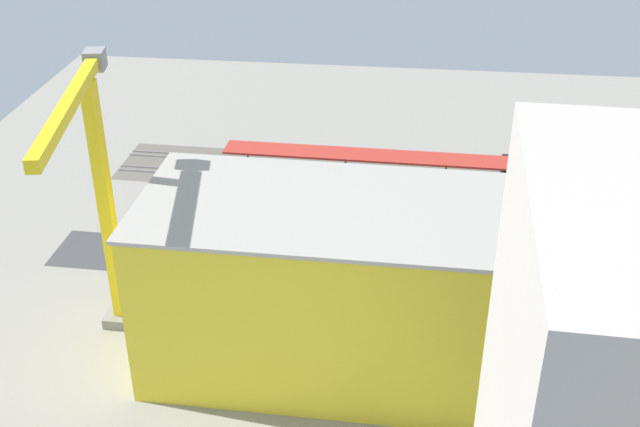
% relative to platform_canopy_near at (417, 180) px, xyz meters
% --- Properties ---
extents(ground_plane, '(148.32, 148.32, 0.00)m').
position_rel_platform_canopy_near_xyz_m(ground_plane, '(0.84, 14.62, -3.74)').
color(ground_plane, gray).
rests_on(ground_plane, ground).
extents(rail_bed, '(92.93, 15.29, 0.01)m').
position_rel_platform_canopy_near_xyz_m(rail_bed, '(0.84, -7.73, -3.73)').
color(rail_bed, '#665E54').
rests_on(rail_bed, ground).
extents(street_asphalt, '(92.85, 10.66, 0.01)m').
position_rel_platform_canopy_near_xyz_m(street_asphalt, '(0.84, 19.27, -3.73)').
color(street_asphalt, '#424244').
rests_on(street_asphalt, ground).
extents(track_rails, '(92.69, 8.85, 0.12)m').
position_rel_platform_canopy_near_xyz_m(track_rails, '(0.84, -7.73, -3.56)').
color(track_rails, '#9E9EA8').
rests_on(track_rails, ground).
extents(platform_canopy_near, '(69.86, 5.87, 3.95)m').
position_rel_platform_canopy_near_xyz_m(platform_canopy_near, '(0.00, 0.00, 0.00)').
color(platform_canopy_near, '#C63D2D').
rests_on(platform_canopy_near, ground).
extents(platform_canopy_far, '(68.60, 5.80, 4.19)m').
position_rel_platform_canopy_near_xyz_m(platform_canopy_far, '(-4.34, -6.58, 0.25)').
color(platform_canopy_far, '#B73328').
rests_on(platform_canopy_far, ground).
extents(locomotive, '(14.43, 2.82, 4.89)m').
position_rel_platform_canopy_near_xyz_m(locomotive, '(-20.28, -10.54, -2.01)').
color(locomotive, black).
rests_on(locomotive, ground).
extents(parked_car_0, '(4.56, 1.89, 1.70)m').
position_rel_platform_canopy_near_xyz_m(parked_car_0, '(-15.79, 15.97, -2.99)').
color(parked_car_0, black).
rests_on(parked_car_0, ground).
extents(parked_car_1, '(4.77, 2.07, 1.65)m').
position_rel_platform_canopy_near_xyz_m(parked_car_1, '(-7.00, 15.90, -2.99)').
color(parked_car_1, black).
rests_on(parked_car_1, ground).
extents(parked_car_2, '(4.13, 1.93, 1.64)m').
position_rel_platform_canopy_near_xyz_m(parked_car_2, '(0.88, 16.17, -3.00)').
color(parked_car_2, black).
rests_on(parked_car_2, ground).
extents(parked_car_3, '(4.15, 1.93, 1.68)m').
position_rel_platform_canopy_near_xyz_m(parked_car_3, '(9.91, 16.27, -2.98)').
color(parked_car_3, black).
rests_on(parked_car_3, ground).
extents(parked_car_4, '(4.02, 1.91, 1.74)m').
position_rel_platform_canopy_near_xyz_m(parked_car_4, '(18.02, 16.47, -2.97)').
color(parked_car_4, black).
rests_on(parked_car_4, ground).
extents(parked_car_5, '(4.41, 1.89, 1.78)m').
position_rel_platform_canopy_near_xyz_m(parked_car_5, '(25.68, 15.90, -2.95)').
color(parked_car_5, black).
rests_on(parked_car_5, ground).
extents(construction_building, '(36.47, 19.00, 18.66)m').
position_rel_platform_canopy_near_xyz_m(construction_building, '(9.38, 36.85, 5.60)').
color(construction_building, yellow).
rests_on(construction_building, ground).
extents(construction_roof_slab, '(37.08, 19.61, 0.40)m').
position_rel_platform_canopy_near_xyz_m(construction_roof_slab, '(9.38, 36.85, 15.13)').
color(construction_roof_slab, '#ADA89E').
rests_on(construction_roof_slab, construction_building).
extents(tower_crane, '(6.23, 26.23, 30.90)m').
position_rel_platform_canopy_near_xyz_m(tower_crane, '(32.80, 35.18, 14.75)').
color(tower_crane, gray).
rests_on(tower_crane, ground).
extents(box_truck_0, '(9.04, 3.25, 3.21)m').
position_rel_platform_canopy_near_xyz_m(box_truck_0, '(-0.76, 21.74, -2.15)').
color(box_truck_0, black).
rests_on(box_truck_0, ground).
extents(box_truck_1, '(9.63, 2.63, 3.35)m').
position_rel_platform_canopy_near_xyz_m(box_truck_1, '(-1.42, 22.29, -2.08)').
color(box_truck_1, black).
rests_on(box_truck_1, ground).
extents(box_truck_2, '(9.77, 3.22, 3.33)m').
position_rel_platform_canopy_near_xyz_m(box_truck_2, '(7.18, 23.26, -2.09)').
color(box_truck_2, black).
rests_on(box_truck_2, ground).
extents(street_tree_0, '(5.41, 5.41, 8.25)m').
position_rel_platform_canopy_near_xyz_m(street_tree_0, '(-11.01, 23.44, 1.79)').
color(street_tree_0, brown).
rests_on(street_tree_0, ground).
extents(street_tree_1, '(5.86, 5.86, 8.70)m').
position_rel_platform_canopy_near_xyz_m(street_tree_1, '(21.97, 25.00, 2.02)').
color(street_tree_1, brown).
rests_on(street_tree_1, ground).
extents(street_tree_2, '(5.77, 5.77, 8.47)m').
position_rel_platform_canopy_near_xyz_m(street_tree_2, '(-13.04, 23.90, 1.83)').
color(street_tree_2, brown).
rests_on(street_tree_2, ground).
extents(street_tree_3, '(6.17, 6.17, 9.14)m').
position_rel_platform_canopy_near_xyz_m(street_tree_3, '(21.35, 24.66, 2.31)').
color(street_tree_3, brown).
rests_on(street_tree_3, ground).
extents(traffic_light, '(0.50, 0.36, 6.73)m').
position_rel_platform_canopy_near_xyz_m(traffic_light, '(16.46, 14.59, 0.72)').
color(traffic_light, '#333333').
rests_on(traffic_light, ground).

